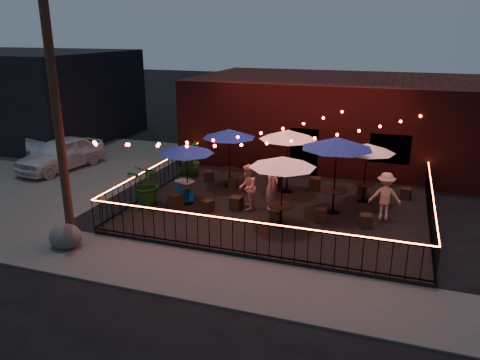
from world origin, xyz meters
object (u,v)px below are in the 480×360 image
object	(u,v)px
utility_pole	(57,112)
cafe_table_0	(186,150)
cafe_table_4	(337,144)
boulder	(65,237)
cafe_table_1	(229,134)
cafe_table_5	(367,149)
cafe_table_2	(283,163)
cooler	(185,191)
cafe_table_3	(288,135)

from	to	relation	value
utility_pole	cafe_table_0	world-z (taller)	utility_pole
cafe_table_4	boulder	xyz separation A→B (m)	(-7.11, -5.08, -2.22)
cafe_table_1	cafe_table_5	bearing A→B (deg)	-0.54
utility_pole	boulder	size ratio (longest dim) A/B	8.48
cafe_table_0	cafe_table_5	distance (m)	6.44
cafe_table_2	boulder	size ratio (longest dim) A/B	2.83
cafe_table_1	cooler	world-z (taller)	cafe_table_1
cafe_table_2	cafe_table_5	xyz separation A→B (m)	(2.30, 3.21, -0.13)
cafe_table_4	cooler	xyz separation A→B (m)	(-5.34, -0.64, -2.04)
cafe_table_1	cafe_table_3	distance (m)	2.36
cafe_table_0	cafe_table_2	xyz separation A→B (m)	(3.72, -0.90, 0.11)
cafe_table_1	boulder	world-z (taller)	cafe_table_1
cafe_table_3	cafe_table_4	size ratio (longest dim) A/B	0.92
cafe_table_4	cafe_table_5	world-z (taller)	cafe_table_4
cafe_table_4	cafe_table_1	bearing A→B (deg)	160.91
cafe_table_0	cafe_table_3	size ratio (longest dim) A/B	0.99
utility_pole	cafe_table_2	world-z (taller)	utility_pole
cafe_table_1	cafe_table_2	bearing A→B (deg)	-47.53
cafe_table_1	cafe_table_4	distance (m)	4.65
cafe_table_3	cafe_table_0	bearing A→B (deg)	-141.59
utility_pole	boulder	xyz separation A→B (m)	(0.16, -0.46, -3.63)
cooler	utility_pole	bearing A→B (deg)	-96.45
cafe_table_0	cooler	xyz separation A→B (m)	(-0.22, 0.20, -1.61)
utility_pole	cafe_table_0	size ratio (longest dim) A/B	3.02
cafe_table_3	cafe_table_5	size ratio (longest dim) A/B	1.22
cafe_table_5	cooler	size ratio (longest dim) A/B	2.79
cafe_table_0	cooler	size ratio (longest dim) A/B	3.39
cafe_table_2	cafe_table_4	world-z (taller)	cafe_table_4
cafe_table_3	cafe_table_4	distance (m)	2.60
cafe_table_1	cafe_table_2	xyz separation A→B (m)	(2.98, -3.26, -0.02)
cafe_table_2	cooler	size ratio (longest dim) A/B	3.41
cafe_table_3	cafe_table_4	bearing A→B (deg)	-38.36
cafe_table_3	cafe_table_5	world-z (taller)	cafe_table_3
cafe_table_2	utility_pole	bearing A→B (deg)	-153.80
cafe_table_4	boulder	size ratio (longest dim) A/B	3.07
cafe_table_1	boulder	distance (m)	7.39
cafe_table_0	cafe_table_1	size ratio (longest dim) A/B	1.05
cafe_table_3	cafe_table_5	distance (m)	2.94
utility_pole	cafe_table_3	bearing A→B (deg)	49.96
cafe_table_5	boulder	size ratio (longest dim) A/B	2.32
cafe_table_4	cafe_table_5	distance (m)	1.78
utility_pole	cafe_table_1	size ratio (longest dim) A/B	3.16
cafe_table_1	cafe_table_5	xyz separation A→B (m)	(5.28, -0.05, -0.14)
cafe_table_3	cooler	xyz separation A→B (m)	(-3.30, -2.25, -1.84)
utility_pole	cooler	size ratio (longest dim) A/B	10.23
cafe_table_2	cafe_table_5	world-z (taller)	cafe_table_2
cafe_table_0	cafe_table_3	bearing A→B (deg)	38.41
utility_pole	cafe_table_4	distance (m)	8.74
cafe_table_2	cooler	distance (m)	4.43
cafe_table_4	cafe_table_5	xyz separation A→B (m)	(0.89, 1.47, -0.44)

